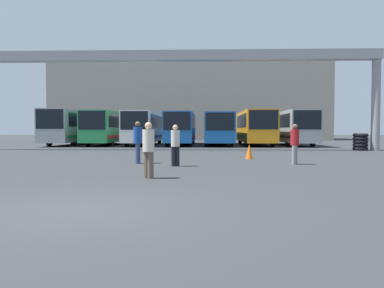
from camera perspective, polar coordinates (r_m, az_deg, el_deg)
The scene contains 16 objects.
ground_plane at distance 7.23m, azimuth -16.77°, elevation -9.60°, with size 200.00×200.00×0.00m, color #2D3033.
building_backdrop at distance 57.87m, azimuth -0.28°, elevation 6.52°, with size 39.80×12.00×11.66m.
overhead_gantry at distance 27.23m, azimuth -2.92°, elevation 11.67°, with size 29.17×0.80×7.08m.
bus_slot_0 at distance 38.42m, azimuth -17.54°, elevation 2.71°, with size 2.57×11.53×3.27m.
bus_slot_1 at distance 36.70m, azimuth -12.73°, elevation 2.66°, with size 2.48×10.10×3.13m.
bus_slot_2 at distance 36.11m, azimuth -7.27°, elevation 2.68°, with size 2.52×10.39×3.10m.
bus_slot_3 at distance 36.25m, azimuth -1.63°, elevation 2.63°, with size 2.46×11.48×3.02m.
bus_slot_4 at distance 36.12m, azimuth 3.94°, elevation 2.58°, with size 2.58×11.31×2.96m.
bus_slot_5 at distance 36.05m, azimuth 9.55°, elevation 2.73°, with size 2.61×10.59×3.17m.
bus_slot_6 at distance 36.50m, azimuth 15.07°, elevation 2.66°, with size 2.48×10.23×3.15m.
pedestrian_near_left at distance 16.40m, azimuth 15.39°, elevation 0.15°, with size 0.35×0.35×1.70m.
pedestrian_far_center at distance 15.00m, azimuth -2.56°, elevation -0.04°, with size 0.35×0.35×1.66m.
pedestrian_near_right at distance 16.41m, azimuth -8.26°, elevation 0.43°, with size 0.38×0.38×1.82m.
pedestrian_near_center at distance 11.32m, azimuth -6.63°, elevation -0.70°, with size 0.35×0.35×1.69m.
traffic_cone at distance 18.97m, azimuth 8.72°, elevation -1.14°, with size 0.37×0.37×0.74m.
tire_stack at distance 29.06m, azimuth 24.28°, elevation 0.29°, with size 1.04×1.04×1.20m.
Camera 1 is at (2.29, -6.70, 1.47)m, focal length 35.00 mm.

